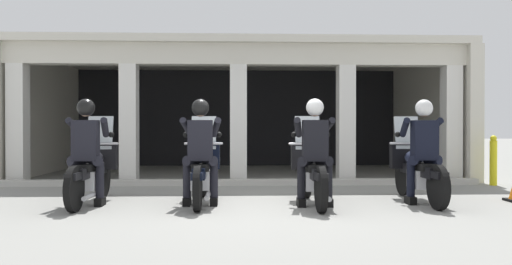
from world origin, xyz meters
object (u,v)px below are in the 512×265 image
at_px(police_officer_center_right, 315,143).
at_px(motorcycle_center_left, 202,170).
at_px(motorcycle_far_left, 92,170).
at_px(motorcycle_far_right, 417,169).
at_px(motorcycle_center_right, 312,171).
at_px(bollard_kerbside, 493,160).
at_px(police_officer_far_left, 86,143).
at_px(police_officer_center_left, 200,142).
at_px(police_officer_far_right, 424,142).

bearing_deg(police_officer_center_right, motorcycle_center_left, 158.51).
height_order(motorcycle_far_left, motorcycle_far_right, same).
height_order(motorcycle_center_right, bollard_kerbside, motorcycle_center_right).
bearing_deg(motorcycle_center_left, police_officer_far_left, -175.58).
relative_size(police_officer_far_left, motorcycle_center_right, 0.78).
relative_size(police_officer_center_left, police_officer_far_right, 1.00).
bearing_deg(motorcycle_center_left, motorcycle_far_right, -4.41).
distance_m(police_officer_center_right, motorcycle_far_right, 1.80).
bearing_deg(police_officer_far_right, motorcycle_far_right, 85.34).
bearing_deg(police_officer_center_right, motorcycle_center_right, 82.90).
xyz_separation_m(motorcycle_center_left, motorcycle_center_right, (1.68, -0.16, 0.00)).
xyz_separation_m(police_officer_center_right, motorcycle_far_right, (1.69, 0.44, -0.44)).
height_order(police_officer_center_right, motorcycle_far_right, police_officer_center_right).
bearing_deg(police_officer_center_left, police_officer_far_left, 174.85).
distance_m(police_officer_center_left, police_officer_center_right, 1.69).
distance_m(motorcycle_far_right, police_officer_far_right, 0.52).
height_order(police_officer_center_right, bollard_kerbside, police_officer_center_right).
xyz_separation_m(police_officer_far_left, bollard_kerbside, (7.37, 2.24, -0.44)).
bearing_deg(police_officer_center_left, bollard_kerbside, 17.38).
bearing_deg(motorcycle_center_right, motorcycle_center_left, 167.85).
bearing_deg(police_officer_center_right, police_officer_center_left, 167.85).
bearing_deg(police_officer_center_left, police_officer_center_right, -9.67).
bearing_deg(motorcycle_center_left, bollard_kerbside, 14.88).
bearing_deg(police_officer_center_left, motorcycle_far_right, 0.40).
bearing_deg(police_officer_far_left, motorcycle_center_right, -13.51).
distance_m(police_officer_far_left, police_officer_center_left, 1.68).
bearing_deg(motorcycle_far_right, motorcycle_center_left, 175.56).
xyz_separation_m(police_officer_far_left, motorcycle_center_right, (3.37, 0.10, -0.44)).
distance_m(motorcycle_far_left, motorcycle_center_right, 3.37).
bearing_deg(police_officer_far_right, police_officer_center_right, -179.19).
relative_size(police_officer_center_right, police_officer_far_right, 1.00).
xyz_separation_m(police_officer_center_left, police_officer_center_right, (1.68, -0.16, 0.00)).
distance_m(motorcycle_far_left, motorcycle_far_right, 5.05).
relative_size(motorcycle_far_left, bollard_kerbside, 2.03).
relative_size(motorcycle_far_left, police_officer_center_right, 1.29).
height_order(police_officer_center_left, bollard_kerbside, police_officer_center_left).
xyz_separation_m(police_officer_far_left, police_officer_center_right, (3.37, -0.18, 0.00)).
xyz_separation_m(police_officer_center_left, police_officer_far_right, (3.37, -0.00, 0.00)).
relative_size(police_officer_far_left, motorcycle_center_left, 0.78).
xyz_separation_m(motorcycle_far_left, bollard_kerbside, (7.37, 1.96, -0.00)).
height_order(motorcycle_far_right, police_officer_far_right, police_officer_far_right).
distance_m(police_officer_far_left, motorcycle_center_right, 3.40).
bearing_deg(police_officer_center_right, bollard_kerbside, 24.36).
xyz_separation_m(police_officer_far_left, police_officer_far_right, (5.05, -0.03, 0.00)).
bearing_deg(motorcycle_far_right, police_officer_center_right, -169.86).
bearing_deg(bollard_kerbside, motorcycle_center_left, -160.76).
distance_m(motorcycle_far_left, police_officer_center_right, 3.43).
xyz_separation_m(police_officer_far_left, motorcycle_far_right, (5.05, 0.26, -0.44)).
distance_m(police_officer_center_left, police_officer_far_right, 3.37).
relative_size(police_officer_center_left, police_officer_center_right, 1.00).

